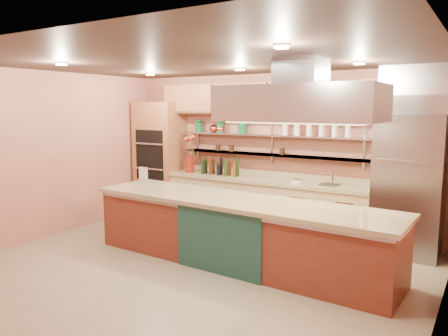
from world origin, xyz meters
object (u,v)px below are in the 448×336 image
Objects in this scene: refrigerator at (409,186)px; copper_kettle at (214,128)px; island at (237,231)px; green_canister at (243,128)px; flower_vase at (190,164)px; kitchen_scale at (297,180)px.

refrigerator reaches higher than copper_kettle.
refrigerator is 0.47× the size of island.
copper_kettle is 0.96× the size of green_canister.
copper_kettle is (-3.59, 0.23, 0.74)m from refrigerator.
copper_kettle reaches higher than flower_vase.
copper_kettle is 0.64m from green_canister.
island is at bearing -139.28° from refrigerator.
kitchen_scale is at bearing 179.68° from refrigerator.
refrigerator is 10.68× the size of green_canister.
green_canister is at bearing 120.01° from island.
kitchen_scale reaches higher than island.
island is at bearing -39.25° from flower_vase.
kitchen_scale is 1.47m from green_canister.
kitchen_scale is 0.78× the size of copper_kettle.
flower_vase is 1.31m from green_canister.
copper_kettle is at bearing 27.00° from flower_vase.
refrigerator is 2.64m from island.
flower_vase reaches higher than island.
flower_vase is (-2.07, 1.69, 0.63)m from island.
copper_kettle is (-1.82, 0.22, 0.82)m from kitchen_scale.
kitchen_scale is (0.18, 1.69, 0.51)m from island.
copper_kettle reaches higher than kitchen_scale.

